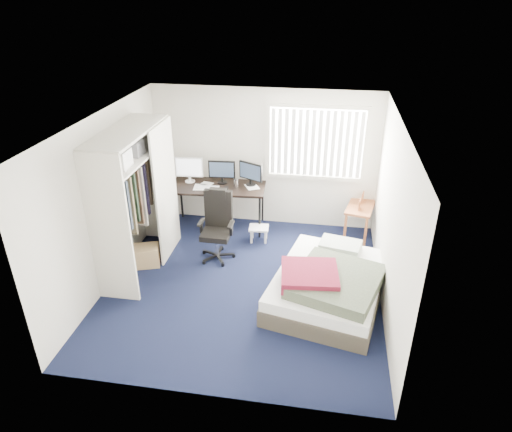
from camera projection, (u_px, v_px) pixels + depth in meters
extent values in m
plane|color=black|center=(244.00, 284.00, 6.86)|extent=(4.20, 4.20, 0.00)
plane|color=silver|center=(264.00, 158.00, 8.14)|extent=(4.00, 0.00, 4.00)
plane|color=silver|center=(203.00, 305.00, 4.45)|extent=(4.00, 0.00, 4.00)
plane|color=silver|center=(107.00, 200.00, 6.58)|extent=(0.00, 4.20, 4.20)
plane|color=silver|center=(392.00, 221.00, 6.01)|extent=(0.00, 4.20, 4.20)
plane|color=white|center=(241.00, 121.00, 5.72)|extent=(4.20, 4.20, 0.00)
cube|color=white|center=(316.00, 142.00, 7.83)|extent=(1.60, 0.02, 1.20)
cube|color=beige|center=(318.00, 106.00, 7.52)|extent=(1.72, 0.06, 0.06)
cube|color=beige|center=(314.00, 177.00, 8.09)|extent=(1.72, 0.06, 0.06)
cube|color=white|center=(316.00, 144.00, 7.78)|extent=(1.60, 0.04, 1.16)
cube|color=beige|center=(109.00, 231.00, 6.08)|extent=(0.60, 0.04, 2.20)
cube|color=beige|center=(157.00, 180.00, 7.66)|extent=(0.60, 0.04, 2.20)
cube|color=beige|center=(126.00, 131.00, 6.36)|extent=(0.60, 1.80, 0.04)
cube|color=beige|center=(130.00, 157.00, 6.54)|extent=(0.56, 1.74, 0.03)
cylinder|color=silver|center=(131.00, 165.00, 6.59)|extent=(0.03, 1.72, 0.03)
cube|color=#26262B|center=(132.00, 196.00, 6.71)|extent=(0.38, 1.10, 0.90)
cube|color=beige|center=(166.00, 192.00, 7.22)|extent=(0.03, 0.90, 2.20)
cube|color=white|center=(115.00, 159.00, 6.08)|extent=(0.38, 0.30, 0.24)
cube|color=gray|center=(130.00, 148.00, 6.52)|extent=(0.34, 0.28, 0.22)
cube|color=black|center=(218.00, 187.00, 8.13)|extent=(1.72, 0.89, 0.04)
cylinder|color=black|center=(173.00, 214.00, 8.09)|extent=(0.04, 0.04, 0.79)
cylinder|color=black|center=(181.00, 198.00, 8.67)|extent=(0.04, 0.04, 0.79)
cylinder|color=black|center=(260.00, 218.00, 7.96)|extent=(0.04, 0.04, 0.79)
cylinder|color=black|center=(263.00, 201.00, 8.54)|extent=(0.04, 0.04, 0.79)
cube|color=white|center=(189.00, 167.00, 8.15)|extent=(0.50, 0.06, 0.36)
cube|color=white|center=(189.00, 167.00, 8.15)|extent=(0.45, 0.04, 0.31)
cube|color=black|center=(222.00, 169.00, 8.11)|extent=(0.48, 0.06, 0.32)
cube|color=#1E2838|center=(222.00, 169.00, 8.11)|extent=(0.43, 0.03, 0.27)
cube|color=black|center=(251.00, 171.00, 8.03)|extent=(0.48, 0.06, 0.32)
cube|color=#1E2838|center=(251.00, 171.00, 8.03)|extent=(0.43, 0.03, 0.27)
cube|color=white|center=(208.00, 187.00, 8.03)|extent=(0.41, 0.17, 0.02)
cube|color=black|center=(226.00, 188.00, 8.00)|extent=(0.07, 0.10, 0.02)
cylinder|color=silver|center=(236.00, 183.00, 8.00)|extent=(0.08, 0.08, 0.16)
cube|color=white|center=(218.00, 186.00, 8.12)|extent=(0.32, 0.30, 0.00)
cube|color=black|center=(217.00, 255.00, 7.50)|extent=(0.55, 0.55, 0.11)
cylinder|color=silver|center=(217.00, 245.00, 7.42)|extent=(0.05, 0.05, 0.36)
cube|color=black|center=(216.00, 234.00, 7.32)|extent=(0.46, 0.46, 0.09)
cube|color=black|center=(219.00, 208.00, 7.34)|extent=(0.45, 0.09, 0.63)
cube|color=black|center=(218.00, 193.00, 7.22)|extent=(0.27, 0.11, 0.14)
cube|color=black|center=(201.00, 222.00, 7.27)|extent=(0.07, 0.25, 0.04)
cube|color=black|center=(231.00, 225.00, 7.20)|extent=(0.07, 0.25, 0.04)
cube|color=white|center=(259.00, 228.00, 7.91)|extent=(0.35, 0.29, 0.03)
cylinder|color=white|center=(251.00, 237.00, 7.90)|extent=(0.04, 0.04, 0.24)
cylinder|color=white|center=(252.00, 232.00, 8.06)|extent=(0.04, 0.04, 0.24)
cylinder|color=white|center=(265.00, 237.00, 7.88)|extent=(0.04, 0.04, 0.24)
cylinder|color=white|center=(266.00, 232.00, 8.04)|extent=(0.04, 0.04, 0.24)
cube|color=brown|center=(361.00, 206.00, 7.98)|extent=(0.60, 0.93, 0.04)
cube|color=brown|center=(345.00, 229.00, 7.85)|extent=(0.05, 0.05, 0.55)
cube|color=brown|center=(353.00, 210.00, 8.49)|extent=(0.05, 0.05, 0.55)
cube|color=brown|center=(366.00, 232.00, 7.74)|extent=(0.05, 0.05, 0.55)
cube|color=brown|center=(372.00, 213.00, 8.38)|extent=(0.05, 0.05, 0.55)
cube|color=brown|center=(360.00, 204.00, 7.77)|extent=(0.05, 0.14, 0.18)
cube|color=brown|center=(363.00, 197.00, 8.04)|extent=(0.05, 0.14, 0.18)
cube|color=#3C352B|center=(328.00, 291.00, 6.52)|extent=(1.81, 2.18, 0.25)
cube|color=white|center=(329.00, 279.00, 6.43)|extent=(1.77, 2.13, 0.17)
cube|color=#A8AFA2|center=(340.00, 246.00, 6.92)|extent=(0.67, 0.52, 0.14)
cube|color=#384030|center=(336.00, 282.00, 6.10)|extent=(1.40, 1.47, 0.18)
cube|color=#590F1B|center=(309.00, 276.00, 6.10)|extent=(0.82, 0.77, 0.16)
cube|color=tan|center=(146.00, 256.00, 7.28)|extent=(0.51, 0.44, 0.32)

